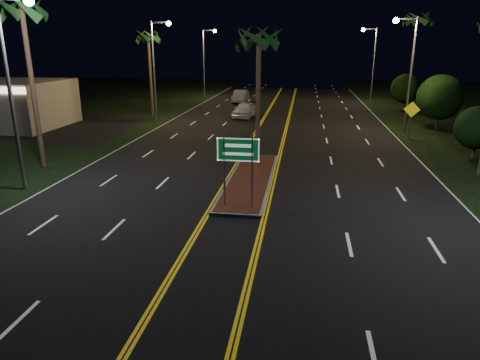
% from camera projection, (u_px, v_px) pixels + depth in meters
% --- Properties ---
extents(ground, '(120.00, 120.00, 0.00)m').
position_uv_depth(ground, '(227.00, 236.00, 16.12)').
color(ground, black).
rests_on(ground, ground).
extents(median_island, '(2.25, 10.25, 0.17)m').
position_uv_depth(median_island, '(250.00, 180.00, 22.71)').
color(median_island, gray).
rests_on(median_island, ground).
extents(highway_sign, '(1.80, 0.08, 3.20)m').
position_uv_depth(highway_sign, '(238.00, 157.00, 18.04)').
color(highway_sign, gray).
rests_on(highway_sign, ground).
extents(streetlight_left_near, '(1.91, 0.44, 9.00)m').
position_uv_depth(streetlight_left_near, '(15.00, 73.00, 19.69)').
color(streetlight_left_near, gray).
rests_on(streetlight_left_near, ground).
extents(streetlight_left_mid, '(1.91, 0.44, 9.00)m').
position_uv_depth(streetlight_left_mid, '(157.00, 60.00, 38.57)').
color(streetlight_left_mid, gray).
rests_on(streetlight_left_mid, ground).
extents(streetlight_left_far, '(1.91, 0.44, 9.00)m').
position_uv_depth(streetlight_left_far, '(206.00, 55.00, 57.44)').
color(streetlight_left_far, gray).
rests_on(streetlight_left_far, ground).
extents(streetlight_right_mid, '(1.91, 0.44, 9.00)m').
position_uv_depth(streetlight_right_mid, '(408.00, 62.00, 33.71)').
color(streetlight_right_mid, gray).
rests_on(streetlight_right_mid, ground).
extents(streetlight_right_far, '(1.91, 0.44, 9.00)m').
position_uv_depth(streetlight_right_far, '(371.00, 56.00, 52.58)').
color(streetlight_right_far, gray).
rests_on(streetlight_right_far, ground).
extents(palm_median, '(2.40, 2.40, 8.30)m').
position_uv_depth(palm_median, '(259.00, 38.00, 23.85)').
color(palm_median, '#382819').
rests_on(palm_median, ground).
extents(palm_left_near, '(2.40, 2.40, 9.80)m').
position_uv_depth(palm_left_near, '(22.00, 10.00, 22.82)').
color(palm_left_near, '#382819').
rests_on(palm_left_near, ground).
extents(palm_left_far, '(2.40, 2.40, 8.80)m').
position_uv_depth(palm_left_far, '(148.00, 37.00, 42.02)').
color(palm_left_far, '#382819').
rests_on(palm_left_far, ground).
extents(palm_right_far, '(2.40, 2.40, 10.30)m').
position_uv_depth(palm_right_far, '(417.00, 20.00, 39.91)').
color(palm_right_far, '#382819').
rests_on(palm_right_far, ground).
extents(shrub_near, '(2.70, 2.70, 3.30)m').
position_uv_depth(shrub_near, '(477.00, 128.00, 26.86)').
color(shrub_near, '#382819').
rests_on(shrub_near, ground).
extents(shrub_mid, '(3.78, 3.78, 4.62)m').
position_uv_depth(shrub_mid, '(440.00, 97.00, 36.00)').
color(shrub_mid, '#382819').
rests_on(shrub_mid, ground).
extents(shrub_far, '(3.24, 3.24, 3.96)m').
position_uv_depth(shrub_far, '(406.00, 89.00, 47.47)').
color(shrub_far, '#382819').
rests_on(shrub_far, ground).
extents(car_near, '(3.03, 5.60, 1.78)m').
position_uv_depth(car_near, '(245.00, 108.00, 42.84)').
color(car_near, silver).
rests_on(car_near, ground).
extents(car_far, '(2.37, 5.36, 1.77)m').
position_uv_depth(car_far, '(240.00, 95.00, 54.21)').
color(car_far, '#A5A6AF').
rests_on(car_far, ground).
extents(warning_sign, '(1.14, 0.42, 2.86)m').
position_uv_depth(warning_sign, '(411.00, 114.00, 32.55)').
color(warning_sign, gray).
rests_on(warning_sign, ground).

